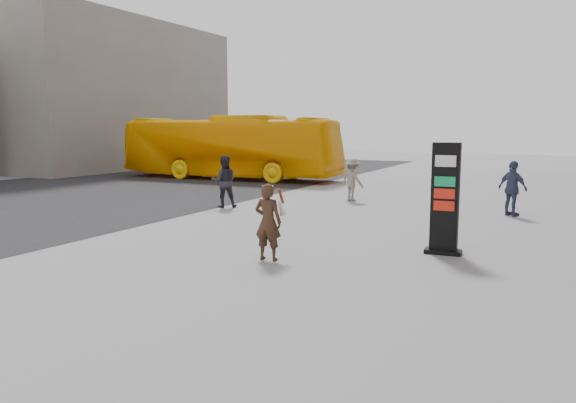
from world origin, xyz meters
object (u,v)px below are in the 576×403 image
at_px(woman, 268,221).
at_px(pedestrian_c, 513,189).
at_px(pedestrian_a, 224,181).
at_px(pedestrian_b, 352,180).
at_px(bus, 230,147).
at_px(info_pylon, 445,199).

xyz_separation_m(woman, pedestrian_c, (4.27, 8.79, 0.03)).
relative_size(pedestrian_a, pedestrian_c, 1.04).
height_order(woman, pedestrian_a, pedestrian_a).
bearing_deg(pedestrian_a, pedestrian_b, -167.36).
height_order(woman, pedestrian_c, pedestrian_c).
xyz_separation_m(bus, pedestrian_a, (5.63, -9.40, -0.79)).
distance_m(bus, pedestrian_c, 16.61).
distance_m(woman, bus, 19.10).
bearing_deg(pedestrian_c, pedestrian_b, 21.76).
bearing_deg(pedestrian_b, woman, 125.90).
bearing_deg(pedestrian_c, pedestrian_a, 47.97).
relative_size(bus, pedestrian_b, 7.46).
bearing_deg(bus, pedestrian_c, -116.32).
xyz_separation_m(info_pylon, pedestrian_b, (-4.97, 7.71, -0.44)).
bearing_deg(pedestrian_b, pedestrian_a, 72.68).
distance_m(info_pylon, pedestrian_b, 9.19).
xyz_separation_m(info_pylon, pedestrian_a, (-8.51, 4.04, -0.34)).
xyz_separation_m(woman, pedestrian_b, (-1.64, 10.00, -0.03)).
height_order(bus, pedestrian_c, bus).
relative_size(pedestrian_a, pedestrian_b, 1.12).
bearing_deg(pedestrian_b, info_pylon, 149.37).
bearing_deg(pedestrian_a, pedestrian_c, 161.18).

